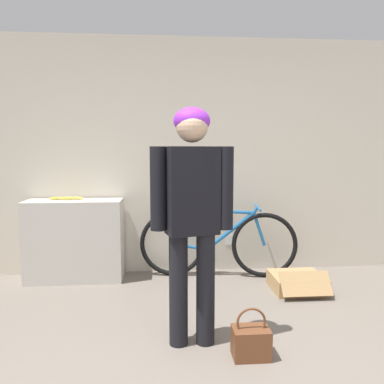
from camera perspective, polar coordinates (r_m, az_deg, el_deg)
wall_back at (r=4.21m, az=-1.74°, el=5.35°), size 8.00×0.07×2.60m
side_shelf at (r=4.18m, az=-17.41°, el=-7.02°), size 1.00×0.37×0.85m
person at (r=2.57m, az=-0.00°, el=-1.92°), size 0.57×0.27×1.66m
bicycle at (r=4.11m, az=3.96°, el=-7.71°), size 1.71×0.46×0.78m
banana at (r=4.16m, az=-18.60°, el=-0.90°), size 0.37×0.09×0.04m
handbag at (r=2.71m, az=8.96°, el=-21.55°), size 0.24×0.17×0.34m
cardboard_box at (r=3.94m, az=15.73°, el=-13.09°), size 0.50×0.52×0.24m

